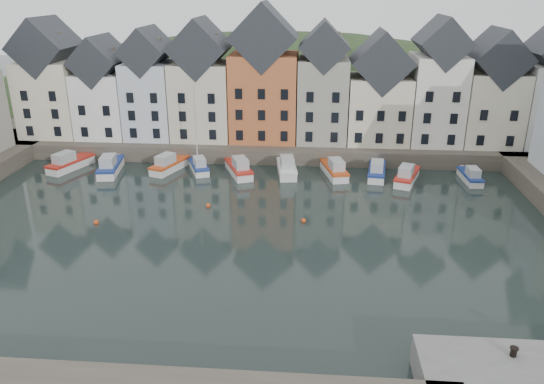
# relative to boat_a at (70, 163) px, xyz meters

# --- Properties ---
(ground) EXTENTS (260.00, 260.00, 0.00)m
(ground) POSITION_rel_boat_a_xyz_m (23.63, -18.69, -0.76)
(ground) COLOR black
(ground) RESTS_ON ground
(far_quay) EXTENTS (90.00, 16.00, 2.00)m
(far_quay) POSITION_rel_boat_a_xyz_m (23.63, 11.31, 0.24)
(far_quay) COLOR #484037
(far_quay) RESTS_ON ground
(hillside) EXTENTS (153.60, 70.40, 64.00)m
(hillside) POSITION_rel_boat_a_xyz_m (23.65, 37.31, -18.72)
(hillside) COLOR #203319
(hillside) RESTS_ON ground
(far_terrace) EXTENTS (72.37, 8.16, 17.78)m
(far_terrace) POSITION_rel_boat_a_xyz_m (26.84, 9.31, 8.11)
(far_terrace) COLOR #F0E8C9
(far_terrace) RESTS_ON far_quay
(mooring_buoys) EXTENTS (20.50, 5.50, 0.50)m
(mooring_buoys) POSITION_rel_boat_a_xyz_m (19.63, -13.35, -0.61)
(mooring_buoys) COLOR #C44417
(mooring_buoys) RESTS_ON ground
(boat_a) EXTENTS (4.18, 6.99, 2.57)m
(boat_a) POSITION_rel_boat_a_xyz_m (0.00, 0.00, 0.00)
(boat_a) COLOR silver
(boat_a) RESTS_ON ground
(boat_b) EXTENTS (3.19, 7.13, 2.64)m
(boat_b) POSITION_rel_boat_a_xyz_m (5.61, -1.00, 0.02)
(boat_b) COLOR silver
(boat_b) RESTS_ON ground
(boat_c) EXTENTS (4.12, 6.75, 2.48)m
(boat_c) POSITION_rel_boat_a_xyz_m (12.61, 0.47, -0.03)
(boat_c) COLOR silver
(boat_c) RESTS_ON ground
(boat_d) EXTENTS (3.74, 5.88, 10.77)m
(boat_d) POSITION_rel_boat_a_xyz_m (16.32, 0.46, -0.06)
(boat_d) COLOR silver
(boat_d) RESTS_ON ground
(boat_e) EXTENTS (4.40, 6.94, 2.55)m
(boat_e) POSITION_rel_boat_a_xyz_m (21.45, -0.36, -0.00)
(boat_e) COLOR silver
(boat_e) RESTS_ON ground
(boat_f) EXTENTS (3.00, 6.99, 2.60)m
(boat_f) POSITION_rel_boat_a_xyz_m (27.21, 0.38, 0.01)
(boat_f) COLOR silver
(boat_f) RESTS_ON ground
(boat_g) EXTENTS (3.46, 6.78, 2.49)m
(boat_g) POSITION_rel_boat_a_xyz_m (33.02, 0.15, -0.02)
(boat_g) COLOR silver
(boat_g) RESTS_ON ground
(boat_h) EXTENTS (2.80, 6.47, 2.40)m
(boat_h) POSITION_rel_boat_a_xyz_m (38.08, 0.10, -0.05)
(boat_h) COLOR silver
(boat_h) RESTS_ON ground
(boat_i) EXTENTS (3.97, 6.59, 2.42)m
(boat_i) POSITION_rel_boat_a_xyz_m (41.39, -1.42, -0.04)
(boat_i) COLOR silver
(boat_i) RESTS_ON ground
(boat_j) EXTENTS (1.90, 5.43, 2.06)m
(boat_j) POSITION_rel_boat_a_xyz_m (48.89, -0.61, -0.15)
(boat_j) COLOR silver
(boat_j) RESTS_ON ground
(mooring_bollard) EXTENTS (0.48, 0.48, 0.56)m
(mooring_bollard) POSITION_rel_boat_a_xyz_m (41.95, -35.29, 1.55)
(mooring_bollard) COLOR black
(mooring_bollard) RESTS_ON near_quay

